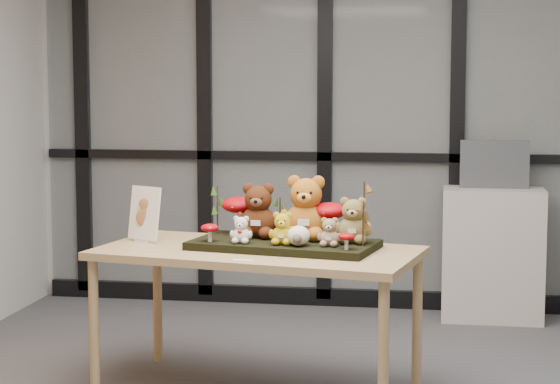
% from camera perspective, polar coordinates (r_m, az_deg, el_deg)
% --- Properties ---
extents(room_shell, '(5.00, 5.00, 5.00)m').
position_cam_1_polar(room_shell, '(4.49, 4.56, 7.58)').
color(room_shell, '#B8B5AD').
rests_on(room_shell, floor).
extents(glass_partition, '(4.90, 0.06, 2.78)m').
position_cam_1_polar(glass_partition, '(6.96, 6.24, 4.97)').
color(glass_partition, '#2D383F').
rests_on(glass_partition, floor).
extents(display_table, '(1.70, 1.07, 0.74)m').
position_cam_1_polar(display_table, '(5.07, -1.27, -3.97)').
color(display_table, tan).
rests_on(display_table, floor).
extents(diorama_tray, '(0.98, 0.62, 0.04)m').
position_cam_1_polar(diorama_tray, '(5.07, 0.22, -2.99)').
color(diorama_tray, black).
rests_on(diorama_tray, display_table).
extents(bear_pooh_yellow, '(0.31, 0.29, 0.36)m').
position_cam_1_polar(bear_pooh_yellow, '(5.10, 1.48, -0.69)').
color(bear_pooh_yellow, '#B0611A').
rests_on(bear_pooh_yellow, diorama_tray).
extents(bear_brown_medium, '(0.27, 0.25, 0.30)m').
position_cam_1_polar(bear_brown_medium, '(5.16, -1.22, -0.88)').
color(bear_brown_medium, '#431D0C').
rests_on(bear_brown_medium, diorama_tray).
extents(bear_tan_back, '(0.22, 0.21, 0.25)m').
position_cam_1_polar(bear_tan_back, '(5.00, 4.14, -1.46)').
color(bear_tan_back, olive).
rests_on(bear_tan_back, diorama_tray).
extents(bear_small_yellow, '(0.16, 0.15, 0.18)m').
position_cam_1_polar(bear_small_yellow, '(4.94, 0.14, -1.96)').
color(bear_small_yellow, gold).
rests_on(bear_small_yellow, diorama_tray).
extents(bear_white_bow, '(0.13, 0.12, 0.15)m').
position_cam_1_polar(bear_white_bow, '(4.99, -2.20, -2.04)').
color(bear_white_bow, white).
rests_on(bear_white_bow, diorama_tray).
extents(bear_beige_small, '(0.14, 0.13, 0.15)m').
position_cam_1_polar(bear_beige_small, '(4.90, 2.80, -2.17)').
color(bear_beige_small, '#A3805F').
rests_on(bear_beige_small, diorama_tray).
extents(plush_cream_hedgehog, '(0.10, 0.09, 0.11)m').
position_cam_1_polar(plush_cream_hedgehog, '(4.91, 1.06, -2.42)').
color(plush_cream_hedgehog, white).
rests_on(plush_cream_hedgehog, diorama_tray).
extents(mushroom_back_left, '(0.19, 0.19, 0.21)m').
position_cam_1_polar(mushroom_back_left, '(5.31, -2.28, -1.19)').
color(mushroom_back_left, '#9A040A').
rests_on(mushroom_back_left, diorama_tray).
extents(mushroom_back_right, '(0.18, 0.18, 0.21)m').
position_cam_1_polar(mushroom_back_right, '(5.12, 2.79, -1.52)').
color(mushroom_back_right, '#9A040A').
rests_on(mushroom_back_right, diorama_tray).
extents(mushroom_front_left, '(0.09, 0.09, 0.10)m').
position_cam_1_polar(mushroom_front_left, '(5.04, -3.97, -2.25)').
color(mushroom_front_left, '#9A040A').
rests_on(mushroom_front_left, diorama_tray).
extents(mushroom_front_right, '(0.08, 0.08, 0.09)m').
position_cam_1_polar(mushroom_front_right, '(4.81, 3.76, -2.72)').
color(mushroom_front_right, '#9A040A').
rests_on(mushroom_front_right, diorama_tray).
extents(sprig_green_far_left, '(0.05, 0.05, 0.25)m').
position_cam_1_polar(sprig_green_far_left, '(5.31, -3.54, -0.98)').
color(sprig_green_far_left, '#153C0D').
rests_on(sprig_green_far_left, diorama_tray).
extents(sprig_green_mid_left, '(0.05, 0.05, 0.20)m').
position_cam_1_polar(sprig_green_mid_left, '(5.30, -1.74, -1.29)').
color(sprig_green_mid_left, '#153C0D').
rests_on(sprig_green_mid_left, diorama_tray).
extents(sprig_dry_far_right, '(0.05, 0.05, 0.30)m').
position_cam_1_polar(sprig_dry_far_right, '(5.02, 4.74, -1.12)').
color(sprig_dry_far_right, brown).
rests_on(sprig_dry_far_right, diorama_tray).
extents(sprig_dry_mid_right, '(0.05, 0.05, 0.22)m').
position_cam_1_polar(sprig_dry_mid_right, '(4.91, 4.69, -1.79)').
color(sprig_dry_mid_right, brown).
rests_on(sprig_dry_mid_right, diorama_tray).
extents(sprig_green_centre, '(0.05, 0.05, 0.20)m').
position_cam_1_polar(sprig_green_centre, '(5.25, 0.00, -1.36)').
color(sprig_green_centre, '#153C0D').
rests_on(sprig_green_centre, diorama_tray).
extents(sign_holder, '(0.20, 0.14, 0.29)m').
position_cam_1_polar(sign_holder, '(5.32, -7.63, -1.36)').
color(sign_holder, silver).
rests_on(sign_holder, display_table).
extents(label_card, '(0.09, 0.03, 0.00)m').
position_cam_1_polar(label_card, '(4.75, -2.11, -3.85)').
color(label_card, white).
rests_on(label_card, display_table).
extents(cabinet, '(0.65, 0.38, 0.87)m').
position_cam_1_polar(cabinet, '(6.82, 11.87, -3.44)').
color(cabinet, '#B0A99D').
rests_on(cabinet, floor).
extents(monitor, '(0.44, 0.05, 0.31)m').
position_cam_1_polar(monitor, '(6.77, 11.98, 1.54)').
color(monitor, '#474A4E').
rests_on(monitor, cabinet).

